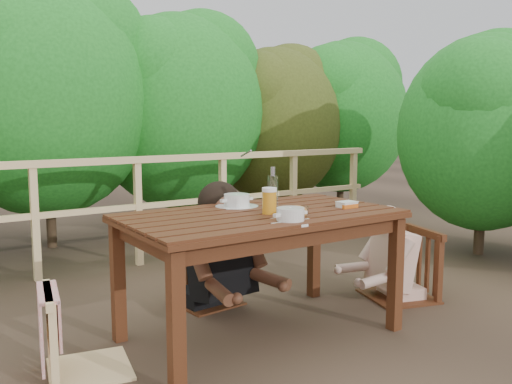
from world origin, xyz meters
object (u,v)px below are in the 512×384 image
chair_left (87,291)px  bottle (273,189)px  chair_right (400,234)px  beer_glass (269,202)px  tumbler (304,212)px  bread_roll (297,213)px  table (260,275)px  diner_right (403,222)px  soup_far (237,201)px  butter_tub (347,205)px  chair_far (207,247)px  soup_near (290,215)px  woman (205,210)px

chair_left → bottle: size_ratio=3.14×
chair_right → beer_glass: 1.32m
tumbler → bread_roll: bearing=-162.5°
table → diner_right: size_ratio=1.42×
soup_far → butter_tub: (0.56, -0.44, -0.02)m
chair_left → chair_far: chair_left is taller
soup_far → beer_glass: (0.01, -0.36, 0.04)m
chair_left → beer_glass: size_ratio=5.13×
diner_right → soup_near: diner_right is taller
bread_roll → butter_tub: bread_roll is taller
tumbler → beer_glass: bearing=132.6°
diner_right → bottle: (-1.17, 0.05, 0.32)m
chair_right → bottle: size_ratio=3.48×
beer_glass → tumbler: bearing=-47.4°
chair_far → bottle: 0.81m
table → bread_roll: (0.08, -0.25, 0.42)m
chair_left → butter_tub: (1.61, -0.26, 0.35)m
soup_far → woman: bearing=90.2°
chair_far → tumbler: bearing=-86.6°
diner_right → chair_left: bearing=104.2°
soup_near → soup_far: bearing=87.8°
chair_far → bread_roll: (0.08, -0.95, 0.38)m
chair_left → soup_near: chair_left is taller
bottle → woman: bearing=101.6°
chair_far → woman: 0.27m
table → bottle: bearing=25.2°
chair_left → diner_right: 2.36m
diner_right → soup_far: 1.35m
bread_roll → beer_glass: 0.20m
bread_roll → bottle: size_ratio=0.50×
chair_far → tumbler: size_ratio=12.55×
chair_right → butter_tub: bearing=-60.0°
soup_far → bread_roll: (0.08, -0.54, -0.01)m
table → beer_glass: size_ratio=9.61×
diner_right → bottle: diner_right is taller
chair_left → chair_right: bearing=-81.7°
soup_far → butter_tub: soup_far is taller
beer_glass → table: bearing=99.8°
chair_far → diner_right: 1.48m
woman → diner_right: size_ratio=1.19×
chair_far → soup_far: soup_far is taller
chair_far → soup_near: bearing=-97.1°
chair_far → bread_roll: chair_far is taller
bottle → tumbler: bottle is taller
woman → soup_near: bearing=82.9°
table → woman: size_ratio=1.19×
woman → beer_glass: (0.01, -0.79, 0.16)m
chair_left → beer_glass: (1.05, -0.18, 0.41)m
chair_far → diner_right: size_ratio=0.73×
woman → tumbler: size_ratio=20.47×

